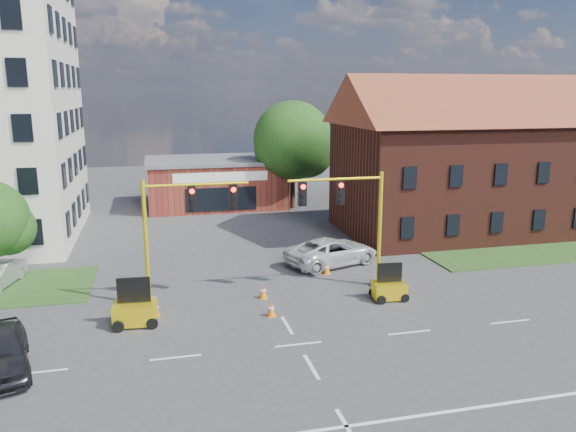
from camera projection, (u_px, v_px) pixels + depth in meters
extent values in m
plane|color=#3B3B3E|center=(298.00, 344.00, 23.27)|extent=(120.00, 120.00, 0.00)
cube|color=#264A1B|center=(534.00, 254.00, 35.92)|extent=(14.00, 4.00, 0.08)
cube|color=maroon|center=(216.00, 184.00, 51.29)|extent=(12.00, 8.00, 4.00)
cube|color=#5C5C5E|center=(215.00, 160.00, 50.82)|extent=(12.40, 8.40, 0.30)
cube|color=white|center=(221.00, 177.00, 47.19)|extent=(8.00, 0.10, 0.80)
cube|color=black|center=(221.00, 199.00, 47.60)|extent=(6.00, 0.10, 2.00)
cube|color=#4D2017|center=(478.00, 177.00, 41.70)|extent=(20.00, 10.00, 8.00)
cylinder|color=#342213|center=(293.00, 184.00, 49.90)|extent=(0.44, 0.44, 4.30)
sphere|color=#1C3E13|center=(293.00, 140.00, 49.05)|extent=(6.92, 6.92, 6.92)
sphere|color=#1C3E13|center=(307.00, 151.00, 49.87)|extent=(4.84, 4.84, 4.84)
sphere|color=#1C3E13|center=(8.00, 228.00, 29.81)|extent=(2.88, 2.88, 2.88)
cube|color=gray|center=(150.00, 302.00, 27.55)|extent=(0.60, 0.60, 0.30)
cylinder|color=yellow|center=(146.00, 244.00, 26.91)|extent=(0.20, 0.20, 6.20)
cylinder|color=yellow|center=(197.00, 184.00, 26.87)|extent=(5.00, 0.14, 0.14)
cube|color=black|center=(192.00, 199.00, 26.97)|extent=(0.40, 0.32, 1.20)
cube|color=black|center=(233.00, 197.00, 27.43)|extent=(0.40, 0.32, 1.20)
sphere|color=#FF0C07|center=(192.00, 191.00, 26.71)|extent=(0.24, 0.24, 0.24)
cube|color=gray|center=(378.00, 283.00, 30.30)|extent=(0.60, 0.60, 0.30)
cylinder|color=yellow|center=(380.00, 230.00, 29.66)|extent=(0.20, 0.20, 6.20)
cylinder|color=yellow|center=(336.00, 179.00, 28.48)|extent=(5.00, 0.14, 0.14)
cube|color=black|center=(340.00, 193.00, 28.69)|extent=(0.40, 0.32, 1.20)
cube|color=black|center=(302.00, 194.00, 28.23)|extent=(0.40, 0.32, 1.20)
sphere|color=#FF0C07|center=(341.00, 185.00, 28.43)|extent=(0.24, 0.24, 0.24)
cube|color=yellow|center=(135.00, 313.00, 25.10)|extent=(1.96, 1.40, 0.93)
cube|color=black|center=(134.00, 290.00, 24.87)|extent=(1.45, 0.25, 1.14)
cube|color=yellow|center=(389.00, 290.00, 28.21)|extent=(1.71, 1.24, 0.80)
cube|color=black|center=(390.00, 272.00, 28.00)|extent=(1.25, 0.24, 0.98)
cube|color=orange|center=(156.00, 316.00, 26.20)|extent=(0.38, 0.38, 0.04)
cone|color=orange|center=(156.00, 309.00, 26.13)|extent=(0.40, 0.40, 0.70)
cylinder|color=white|center=(156.00, 308.00, 26.11)|extent=(0.27, 0.27, 0.09)
cube|color=orange|center=(263.00, 298.00, 28.44)|extent=(0.38, 0.38, 0.04)
cone|color=orange|center=(263.00, 292.00, 28.37)|extent=(0.40, 0.40, 0.70)
cylinder|color=white|center=(263.00, 290.00, 28.35)|extent=(0.27, 0.27, 0.09)
cube|color=orange|center=(271.00, 316.00, 26.15)|extent=(0.38, 0.38, 0.04)
cone|color=orange|center=(271.00, 309.00, 26.08)|extent=(0.40, 0.40, 0.70)
cylinder|color=white|center=(271.00, 308.00, 26.06)|extent=(0.27, 0.27, 0.09)
cube|color=orange|center=(327.00, 274.00, 32.22)|extent=(0.38, 0.38, 0.04)
cone|color=orange|center=(327.00, 268.00, 32.15)|extent=(0.40, 0.40, 0.70)
cylinder|color=white|center=(327.00, 267.00, 32.13)|extent=(0.27, 0.27, 0.09)
imported|color=silver|center=(332.00, 252.00, 33.82)|extent=(6.40, 4.48, 1.62)
imported|color=black|center=(0.00, 351.00, 20.87)|extent=(3.04, 5.22, 1.67)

